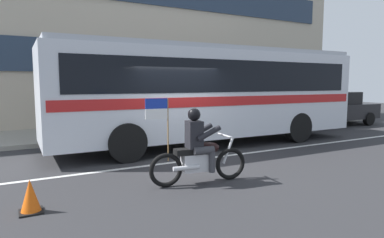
% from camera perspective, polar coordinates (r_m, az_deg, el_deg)
% --- Properties ---
extents(ground_plane, '(60.00, 60.00, 0.00)m').
position_cam_1_polar(ground_plane, '(9.46, -2.45, -6.44)').
color(ground_plane, '#2B2B2D').
extents(sidewalk_curb, '(28.00, 3.80, 0.15)m').
position_cam_1_polar(sidewalk_curb, '(14.13, -11.62, -2.04)').
color(sidewalk_curb, gray).
rests_on(sidewalk_curb, ground_plane).
extents(lane_center_stripe, '(26.60, 0.14, 0.01)m').
position_cam_1_polar(lane_center_stripe, '(8.94, -0.74, -7.16)').
color(lane_center_stripe, silver).
rests_on(lane_center_stripe, ground_plane).
extents(office_building_facade, '(28.00, 0.89, 9.28)m').
position_cam_1_polar(office_building_facade, '(16.40, -14.40, 15.05)').
color(office_building_facade, '#B2A893').
rests_on(office_building_facade, ground_plane).
extents(transit_bus, '(10.59, 2.70, 3.22)m').
position_cam_1_polar(transit_bus, '(11.15, 3.17, 5.23)').
color(transit_bus, silver).
rests_on(transit_bus, ground_plane).
extents(motorcycle_with_rider, '(2.19, 0.67, 1.78)m').
position_cam_1_polar(motorcycle_with_rider, '(6.84, 1.11, -5.63)').
color(motorcycle_with_rider, black).
rests_on(motorcycle_with_rider, ground_plane).
extents(parked_hatchback_downstreet, '(4.59, 1.88, 1.64)m').
position_cam_1_polar(parked_hatchback_downstreet, '(17.68, 23.31, 1.74)').
color(parked_hatchback_downstreet, black).
rests_on(parked_hatchback_downstreet, ground_plane).
extents(fire_hydrant, '(0.22, 0.30, 0.75)m').
position_cam_1_polar(fire_hydrant, '(15.53, 9.97, 0.37)').
color(fire_hydrant, gold).
rests_on(fire_hydrant, sidewalk_curb).
extents(traffic_cone, '(0.36, 0.36, 0.55)m').
position_cam_1_polar(traffic_cone, '(6.01, -26.03, -11.96)').
color(traffic_cone, '#EA590F').
rests_on(traffic_cone, ground_plane).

